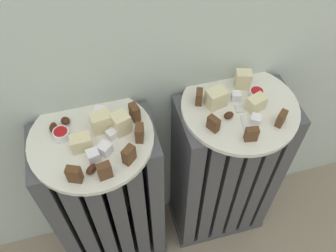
# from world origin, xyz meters

# --- Properties ---
(radiator_left) EXTENTS (0.31, 0.17, 0.62)m
(radiator_left) POSITION_xyz_m (-0.18, 0.28, 0.30)
(radiator_left) COLOR #47474C
(radiator_left) RESTS_ON ground_plane
(radiator_right) EXTENTS (0.31, 0.17, 0.62)m
(radiator_right) POSITION_xyz_m (0.18, 0.28, 0.30)
(radiator_right) COLOR #47474C
(radiator_right) RESTS_ON ground_plane
(plate_left) EXTENTS (0.29, 0.29, 0.01)m
(plate_left) POSITION_xyz_m (-0.18, 0.28, 0.62)
(plate_left) COLOR silver
(plate_left) RESTS_ON radiator_left
(plate_right) EXTENTS (0.29, 0.29, 0.01)m
(plate_right) POSITION_xyz_m (0.18, 0.28, 0.62)
(plate_right) COLOR silver
(plate_right) RESTS_ON radiator_right
(dark_cake_slice_left_0) EXTENTS (0.03, 0.03, 0.04)m
(dark_cake_slice_left_0) POSITION_xyz_m (-0.22, 0.18, 0.65)
(dark_cake_slice_left_0) COLOR #56351E
(dark_cake_slice_left_0) RESTS_ON plate_left
(dark_cake_slice_left_1) EXTENTS (0.03, 0.02, 0.04)m
(dark_cake_slice_left_1) POSITION_xyz_m (-0.16, 0.17, 0.65)
(dark_cake_slice_left_1) COLOR #56351E
(dark_cake_slice_left_1) RESTS_ON plate_left
(dark_cake_slice_left_2) EXTENTS (0.03, 0.03, 0.04)m
(dark_cake_slice_left_2) POSITION_xyz_m (-0.11, 0.19, 0.65)
(dark_cake_slice_left_2) COLOR #56351E
(dark_cake_slice_left_2) RESTS_ON plate_left
(dark_cake_slice_left_3) EXTENTS (0.03, 0.03, 0.04)m
(dark_cake_slice_left_3) POSITION_xyz_m (-0.07, 0.25, 0.65)
(dark_cake_slice_left_3) COLOR #56351E
(dark_cake_slice_left_3) RESTS_ON plate_left
(dark_cake_slice_left_4) EXTENTS (0.02, 0.03, 0.04)m
(dark_cake_slice_left_4) POSITION_xyz_m (-0.07, 0.31, 0.65)
(dark_cake_slice_left_4) COLOR #56351E
(dark_cake_slice_left_4) RESTS_ON plate_left
(marble_cake_slice_left_0) EXTENTS (0.05, 0.04, 0.05)m
(marble_cake_slice_left_0) POSITION_xyz_m (-0.15, 0.30, 0.65)
(marble_cake_slice_left_0) COLOR beige
(marble_cake_slice_left_0) RESTS_ON plate_left
(marble_cake_slice_left_1) EXTENTS (0.05, 0.04, 0.05)m
(marble_cake_slice_left_1) POSITION_xyz_m (-0.11, 0.28, 0.65)
(marble_cake_slice_left_1) COLOR beige
(marble_cake_slice_left_1) RESTS_ON plate_left
(marble_cake_slice_left_2) EXTENTS (0.05, 0.03, 0.04)m
(marble_cake_slice_left_2) POSITION_xyz_m (-0.20, 0.25, 0.65)
(marble_cake_slice_left_2) COLOR beige
(marble_cake_slice_left_2) RESTS_ON plate_left
(turkish_delight_left_0) EXTENTS (0.03, 0.03, 0.03)m
(turkish_delight_left_0) POSITION_xyz_m (-0.18, 0.22, 0.64)
(turkish_delight_left_0) COLOR white
(turkish_delight_left_0) RESTS_ON plate_left
(turkish_delight_left_1) EXTENTS (0.03, 0.03, 0.03)m
(turkish_delight_left_1) POSITION_xyz_m (-0.15, 0.33, 0.64)
(turkish_delight_left_1) COLOR white
(turkish_delight_left_1) RESTS_ON plate_left
(turkish_delight_left_2) EXTENTS (0.03, 0.03, 0.02)m
(turkish_delight_left_2) POSITION_xyz_m (-0.13, 0.27, 0.64)
(turkish_delight_left_2) COLOR white
(turkish_delight_left_2) RESTS_ON plate_left
(turkish_delight_left_3) EXTENTS (0.04, 0.04, 0.03)m
(turkish_delight_left_3) POSITION_xyz_m (-0.15, 0.23, 0.64)
(turkish_delight_left_3) COLOR white
(turkish_delight_left_3) RESTS_ON plate_left
(medjool_date_left_0) EXTENTS (0.02, 0.03, 0.02)m
(medjool_date_left_0) POSITION_xyz_m (-0.26, 0.32, 0.64)
(medjool_date_left_0) COLOR #3D1E0F
(medjool_date_left_0) RESTS_ON plate_left
(medjool_date_left_1) EXTENTS (0.03, 0.03, 0.02)m
(medjool_date_left_1) POSITION_xyz_m (-0.23, 0.34, 0.64)
(medjool_date_left_1) COLOR #3D1E0F
(medjool_date_left_1) RESTS_ON plate_left
(medjool_date_left_2) EXTENTS (0.03, 0.03, 0.02)m
(medjool_date_left_2) POSITION_xyz_m (-0.19, 0.19, 0.64)
(medjool_date_left_2) COLOR #3D1E0F
(medjool_date_left_2) RESTS_ON plate_left
(jam_bowl_left) EXTENTS (0.04, 0.04, 0.02)m
(jam_bowl_left) POSITION_xyz_m (-0.24, 0.30, 0.64)
(jam_bowl_left) COLOR white
(jam_bowl_left) RESTS_ON plate_left
(dark_cake_slice_right_0) EXTENTS (0.03, 0.03, 0.04)m
(dark_cake_slice_right_0) POSITION_xyz_m (0.09, 0.32, 0.65)
(dark_cake_slice_right_0) COLOR #56351E
(dark_cake_slice_right_0) RESTS_ON plate_right
(dark_cake_slice_right_1) EXTENTS (0.03, 0.03, 0.04)m
(dark_cake_slice_right_1) POSITION_xyz_m (0.09, 0.23, 0.65)
(dark_cake_slice_right_1) COLOR #56351E
(dark_cake_slice_right_1) RESTS_ON plate_right
(dark_cake_slice_right_2) EXTENTS (0.03, 0.02, 0.04)m
(dark_cake_slice_right_2) POSITION_xyz_m (0.16, 0.18, 0.65)
(dark_cake_slice_right_2) COLOR #56351E
(dark_cake_slice_right_2) RESTS_ON plate_right
(dark_cake_slice_right_3) EXTENTS (0.03, 0.03, 0.04)m
(dark_cake_slice_right_3) POSITION_xyz_m (0.25, 0.20, 0.65)
(dark_cake_slice_right_3) COLOR #56351E
(dark_cake_slice_right_3) RESTS_ON plate_right
(marble_cake_slice_right_0) EXTENTS (0.05, 0.04, 0.05)m
(marble_cake_slice_right_0) POSITION_xyz_m (0.12, 0.30, 0.65)
(marble_cake_slice_right_0) COLOR beige
(marble_cake_slice_right_0) RESTS_ON plate_right
(marble_cake_slice_right_1) EXTENTS (0.05, 0.04, 0.04)m
(marble_cake_slice_right_1) POSITION_xyz_m (0.21, 0.26, 0.65)
(marble_cake_slice_right_1) COLOR beige
(marble_cake_slice_right_1) RESTS_ON plate_right
(marble_cake_slice_right_2) EXTENTS (0.04, 0.04, 0.05)m
(marble_cake_slice_right_2) POSITION_xyz_m (0.21, 0.34, 0.65)
(marble_cake_slice_right_2) COLOR beige
(marble_cake_slice_right_2) RESTS_ON plate_right
(turkish_delight_right_0) EXTENTS (0.03, 0.03, 0.02)m
(turkish_delight_right_0) POSITION_xyz_m (0.18, 0.30, 0.64)
(turkish_delight_right_0) COLOR white
(turkish_delight_right_0) RESTS_ON plate_right
(turkish_delight_right_1) EXTENTS (0.03, 0.03, 0.02)m
(turkish_delight_right_1) POSITION_xyz_m (0.19, 0.22, 0.64)
(turkish_delight_right_1) COLOR white
(turkish_delight_right_1) RESTS_ON plate_right
(medjool_date_right_0) EXTENTS (0.03, 0.02, 0.01)m
(medjool_date_right_0) POSITION_xyz_m (0.15, 0.33, 0.64)
(medjool_date_right_0) COLOR #3D1E0F
(medjool_date_right_0) RESTS_ON plate_right
(medjool_date_right_1) EXTENTS (0.03, 0.02, 0.02)m
(medjool_date_right_1) POSITION_xyz_m (0.14, 0.25, 0.64)
(medjool_date_right_1) COLOR #3D1E0F
(medjool_date_right_1) RESTS_ON plate_right
(jam_bowl_right) EXTENTS (0.04, 0.04, 0.02)m
(jam_bowl_right) POSITION_xyz_m (0.23, 0.30, 0.64)
(jam_bowl_right) COLOR white
(jam_bowl_right) RESTS_ON plate_right
(fork) EXTENTS (0.03, 0.09, 0.00)m
(fork) POSITION_xyz_m (0.17, 0.25, 0.63)
(fork) COLOR silver
(fork) RESTS_ON plate_right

